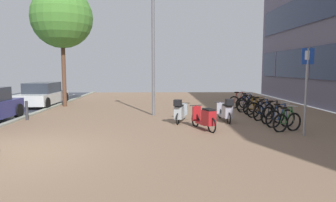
# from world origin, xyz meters

# --- Properties ---
(ground) EXTENTS (21.00, 40.00, 0.13)m
(ground) POSITION_xyz_m (1.43, 0.00, -0.02)
(ground) COLOR #292C38
(bicycle_rack_00) EXTENTS (1.20, 0.56, 0.92)m
(bicycle_rack_00) POSITION_xyz_m (7.93, 2.53, 0.33)
(bicycle_rack_00) COLOR black
(bicycle_rack_00) RESTS_ON ground
(bicycle_rack_01) EXTENTS (1.28, 0.53, 0.95)m
(bicycle_rack_01) POSITION_xyz_m (8.00, 3.31, 0.33)
(bicycle_rack_01) COLOR black
(bicycle_rack_01) RESTS_ON ground
(bicycle_rack_02) EXTENTS (1.23, 0.69, 0.99)m
(bicycle_rack_02) POSITION_xyz_m (8.02, 4.09, 0.35)
(bicycle_rack_02) COLOR black
(bicycle_rack_02) RESTS_ON ground
(bicycle_rack_03) EXTENTS (1.17, 0.76, 0.97)m
(bicycle_rack_03) POSITION_xyz_m (7.92, 4.87, 0.34)
(bicycle_rack_03) COLOR black
(bicycle_rack_03) RESTS_ON ground
(bicycle_rack_04) EXTENTS (1.35, 0.56, 0.99)m
(bicycle_rack_04) POSITION_xyz_m (7.99, 5.65, 0.35)
(bicycle_rack_04) COLOR black
(bicycle_rack_04) RESTS_ON ground
(bicycle_rack_05) EXTENTS (1.25, 0.51, 0.93)m
(bicycle_rack_05) POSITION_xyz_m (8.02, 6.43, 0.33)
(bicycle_rack_05) COLOR black
(bicycle_rack_05) RESTS_ON ground
(bicycle_rack_06) EXTENTS (1.25, 0.47, 0.94)m
(bicycle_rack_06) POSITION_xyz_m (7.93, 7.21, 0.33)
(bicycle_rack_06) COLOR black
(bicycle_rack_06) RESTS_ON ground
(bicycle_rack_07) EXTENTS (1.29, 0.57, 0.96)m
(bicycle_rack_07) POSITION_xyz_m (8.08, 7.99, 0.34)
(bicycle_rack_07) COLOR black
(bicycle_rack_07) RESTS_ON ground
(bicycle_rack_08) EXTENTS (1.31, 0.54, 0.97)m
(bicycle_rack_08) POSITION_xyz_m (7.89, 8.77, 0.34)
(bicycle_rack_08) COLOR black
(bicycle_rack_08) RESTS_ON ground
(scooter_near) EXTENTS (0.52, 1.83, 0.99)m
(scooter_near) POSITION_xyz_m (6.23, 4.49, 0.44)
(scooter_near) COLOR black
(scooter_near) RESTS_ON ground
(scooter_mid) EXTENTS (0.81, 1.67, 0.84)m
(scooter_mid) POSITION_xyz_m (5.14, 2.79, 0.42)
(scooter_mid) COLOR black
(scooter_mid) RESTS_ON ground
(scooter_far) EXTENTS (0.77, 1.78, 0.99)m
(scooter_far) POSITION_xyz_m (4.34, 4.29, 0.44)
(scooter_far) COLOR black
(scooter_far) RESTS_ON ground
(parked_car_far) EXTENTS (1.89, 4.32, 1.34)m
(parked_car_far) POSITION_xyz_m (-3.34, 10.29, 0.63)
(parked_car_far) COLOR silver
(parked_car_far) RESTS_ON ground
(parking_sign) EXTENTS (0.40, 0.07, 2.79)m
(parking_sign) POSITION_xyz_m (8.16, 1.75, 1.71)
(parking_sign) COLOR gray
(parking_sign) RESTS_ON ground
(lamp_post) EXTENTS (0.20, 0.52, 5.64)m
(lamp_post) POSITION_xyz_m (3.25, 6.26, 3.14)
(lamp_post) COLOR slate
(lamp_post) RESTS_ON ground
(street_tree) EXTENTS (3.39, 3.39, 6.67)m
(street_tree) POSITION_xyz_m (-1.88, 9.77, 4.97)
(street_tree) COLOR brown
(street_tree) RESTS_ON ground
(bollard_far) EXTENTS (0.12, 0.12, 0.80)m
(bollard_far) POSITION_xyz_m (-2.05, 5.13, 0.40)
(bollard_far) COLOR #38383D
(bollard_far) RESTS_ON ground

